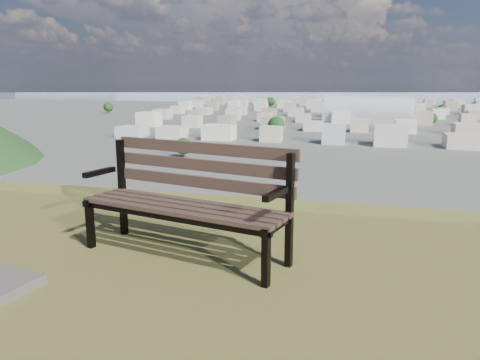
# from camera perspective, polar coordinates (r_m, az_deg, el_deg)

# --- Properties ---
(park_bench) EXTENTS (2.02, 1.05, 1.01)m
(park_bench) POSITION_cam_1_polar(r_m,az_deg,el_deg) (4.25, -6.20, -1.64)
(park_bench) COLOR #4A342A
(park_bench) RESTS_ON hilltop_mesa
(arena) EXTENTS (55.52, 30.91, 22.16)m
(arena) POSITION_cam_1_polar(r_m,az_deg,el_deg) (305.74, 15.30, 7.69)
(arena) COLOR beige
(arena) RESTS_ON ground
(city_blocks) EXTENTS (395.00, 361.00, 7.00)m
(city_blocks) POSITION_cam_1_polar(r_m,az_deg,el_deg) (396.62, 14.87, 8.38)
(city_blocks) COLOR beige
(city_blocks) RESTS_ON ground
(city_trees) EXTENTS (406.52, 387.20, 9.98)m
(city_trees) POSITION_cam_1_polar(r_m,az_deg,el_deg) (322.38, 10.08, 8.07)
(city_trees) COLOR #37221B
(city_trees) RESTS_ON ground
(bay_water) EXTENTS (2400.00, 700.00, 0.12)m
(bay_water) POSITION_cam_1_polar(r_m,az_deg,el_deg) (901.90, 15.01, 10.02)
(bay_water) COLOR #8695AB
(bay_water) RESTS_ON ground
(far_hills) EXTENTS (2050.00, 340.00, 60.00)m
(far_hills) POSITION_cam_1_polar(r_m,az_deg,el_deg) (1405.78, 12.59, 11.79)
(far_hills) COLOR #98A8BD
(far_hills) RESTS_ON ground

